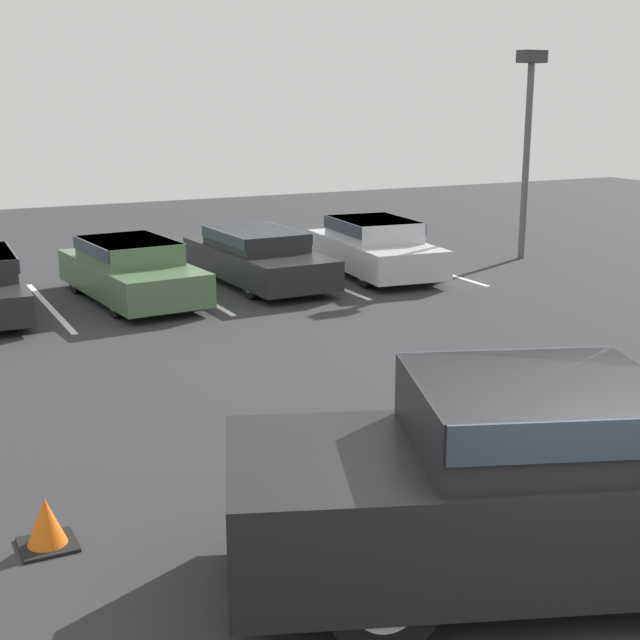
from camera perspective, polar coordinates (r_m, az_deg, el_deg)
name	(u,v)px	position (r m, az deg, el deg)	size (l,w,h in m)	color
ground_plane	(566,634)	(7.57, 15.50, -18.81)	(60.00, 60.00, 0.00)	#2D2D30
stall_stripe_b	(49,306)	(18.47, -16.95, 0.84)	(0.12, 4.77, 0.01)	white
stall_stripe_c	(193,292)	(19.19, -8.14, 1.80)	(0.12, 4.77, 0.01)	white
stall_stripe_d	(318,279)	(20.32, -0.14, 2.63)	(0.12, 4.77, 0.01)	white
stall_stripe_e	(428,268)	(21.81, 6.90, 3.32)	(0.12, 4.77, 0.01)	white
pickup_truck	(570,481)	(7.91, 15.70, -9.88)	(6.08, 3.92, 1.80)	black
parked_sedan_b	(131,268)	(18.53, -12.02, 3.25)	(2.09, 4.46, 1.24)	#4C6B47
parked_sedan_c	(257,255)	(19.80, -4.05, 4.18)	(1.90, 4.69, 1.20)	#232326
parked_sedan_d	(374,245)	(20.79, 3.49, 4.79)	(2.17, 4.35, 1.30)	#B7BABF
light_post	(528,126)	(23.24, 13.18, 12.02)	(0.70, 0.36, 5.15)	#515156
traffic_cone	(46,524)	(8.79, -17.12, -12.39)	(0.51, 0.51, 0.48)	black
wheel_stop_curb	(215,259)	(22.59, -6.77, 3.87)	(1.63, 0.20, 0.14)	#B7B2A8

